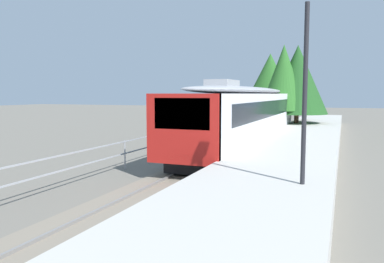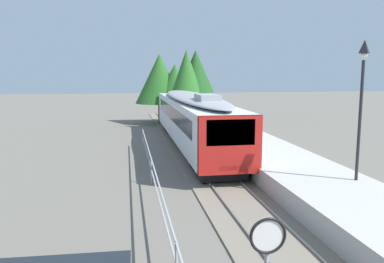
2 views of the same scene
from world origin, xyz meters
The scene contains 9 objects.
ground_plane centered at (-3.00, 22.00, 0.00)m, with size 160.00×160.00×0.00m, color #6B665B.
track_rails centered at (0.00, 22.00, 0.03)m, with size 3.20×60.00×0.14m.
commuter_train centered at (0.00, 29.14, 2.15)m, with size 2.82×19.56×3.74m.
station_platform centered at (3.25, 22.00, 0.45)m, with size 3.90×60.00×0.90m, color #B7B5AD.
platform_lamp_mid_platform centered at (4.41, 17.11, 4.62)m, with size 0.34×0.34×5.35m.
tree_behind_carpark centered at (0.90, 37.69, 4.47)m, with size 3.65×3.65×7.04m.
tree_behind_station_far centered at (0.42, 42.00, 4.00)m, with size 4.23×4.23×5.87m.
tree_distant_left centered at (-1.04, 42.61, 4.46)m, with size 4.85×4.85×6.90m.
tree_distant_centre centered at (1.86, 38.49, 4.34)m, with size 4.79×4.79×7.05m.
Camera 1 is at (5.33, 7.00, 3.23)m, focal length 35.83 mm.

